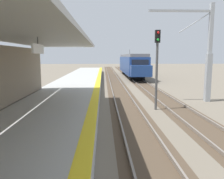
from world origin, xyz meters
TOP-DOWN VIEW (x-y plane):
  - station_platform at (-2.50, 16.00)m, footprint 5.00×80.00m
  - track_pair_nearest_platform at (1.90, 20.00)m, footprint 2.34×120.00m
  - track_pair_middle at (5.30, 20.00)m, footprint 2.34×120.00m
  - approaching_train at (5.30, 42.05)m, footprint 2.93×19.60m
  - rail_signal_post at (3.79, 17.10)m, footprint 0.32×0.34m
  - catenary_pylon_far_side at (8.17, 19.79)m, footprint 5.00×0.40m

SIDE VIEW (x-z plane):
  - track_pair_nearest_platform at x=1.90m, z-range -0.03..0.13m
  - track_pair_middle at x=5.30m, z-range -0.03..0.13m
  - station_platform at x=-2.50m, z-range 0.00..0.90m
  - approaching_train at x=5.30m, z-range -0.20..4.56m
  - rail_signal_post at x=3.79m, z-range 0.59..5.79m
  - catenary_pylon_far_side at x=8.17m, z-range -0.15..7.35m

